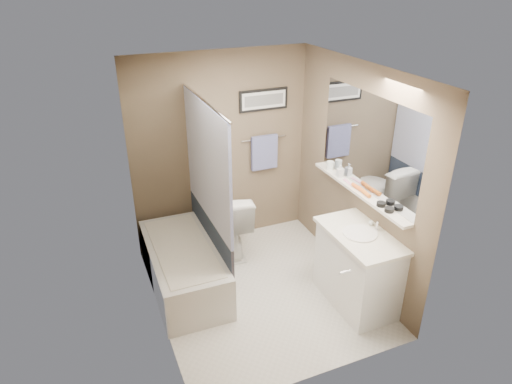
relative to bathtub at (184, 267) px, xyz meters
name	(u,v)px	position (x,y,z in m)	size (l,w,h in m)	color
ground	(261,291)	(0.75, -0.41, -0.25)	(2.50, 2.50, 0.00)	silver
ceiling	(263,73)	(0.75, -0.41, 2.13)	(2.20, 2.50, 0.04)	white
wall_back	(222,152)	(0.75, 0.82, 0.95)	(2.20, 0.04, 2.40)	brown
wall_front	(326,260)	(0.75, -1.64, 0.95)	(2.20, 0.04, 2.40)	brown
wall_left	(152,214)	(-0.33, -0.41, 0.95)	(0.04, 2.50, 2.40)	brown
wall_right	(355,176)	(1.83, -0.41, 0.95)	(0.04, 2.50, 2.40)	brown
tile_surround	(143,210)	(-0.34, 0.09, 0.75)	(0.02, 1.55, 2.00)	#BBAD8D
curtain_rod	(204,101)	(0.35, 0.09, 1.80)	(0.02, 0.02, 1.55)	silver
curtain_upper	(207,163)	(0.35, 0.09, 1.15)	(0.03, 1.45, 1.28)	white
curtain_lower	(211,231)	(0.35, 0.09, 0.33)	(0.03, 1.45, 0.36)	#28354C
mirror	(368,144)	(1.84, -0.56, 1.37)	(0.02, 1.60, 1.00)	silver
shelf	(358,191)	(1.79, -0.56, 0.85)	(0.12, 1.60, 0.03)	silver
towel_bar	(264,138)	(1.30, 0.80, 1.05)	(0.02, 0.02, 0.60)	silver
towel	(264,152)	(1.30, 0.78, 0.87)	(0.34, 0.05, 0.44)	#969EDA
art_frame	(264,100)	(1.30, 0.82, 1.53)	(0.62, 0.03, 0.26)	black
art_mat	(264,100)	(1.30, 0.80, 1.53)	(0.56, 0.00, 0.20)	white
art_image	(264,100)	(1.30, 0.80, 1.53)	(0.50, 0.00, 0.13)	#595959
door	(383,266)	(1.30, -1.66, 0.75)	(0.80, 0.02, 2.00)	silver
door_handle	(345,272)	(0.97, -1.60, 0.75)	(0.02, 0.02, 0.10)	silver
bathtub	(184,267)	(0.00, 0.00, 0.00)	(0.70, 1.50, 0.50)	silver
tub_rim	(182,248)	(0.00, 0.00, 0.25)	(0.56, 1.36, 0.02)	silver
toilet	(229,221)	(0.71, 0.48, 0.16)	(0.46, 0.81, 0.83)	white
vanity	(357,270)	(1.60, -0.94, 0.15)	(0.50, 0.90, 0.80)	white
countertop	(361,235)	(1.59, -0.94, 0.57)	(0.54, 0.96, 0.04)	white
sink_basin	(360,233)	(1.58, -0.94, 0.60)	(0.34, 0.34, 0.01)	white
faucet_spout	(377,226)	(1.78, -0.94, 0.64)	(0.02, 0.02, 0.10)	silver
faucet_knob	(371,223)	(1.78, -0.84, 0.62)	(0.05, 0.05, 0.05)	white
candle_bowl_near	(389,210)	(1.79, -1.08, 0.89)	(0.09, 0.09, 0.04)	black
candle_bowl_far	(381,204)	(1.79, -0.95, 0.89)	(0.09, 0.09, 0.04)	black
hair_brush_front	(364,192)	(1.79, -0.66, 0.89)	(0.04, 0.04, 0.22)	orange
hair_brush_back	(359,188)	(1.79, -0.57, 0.89)	(0.04, 0.04, 0.22)	orange
pink_comb	(348,182)	(1.79, -0.36, 0.87)	(0.03, 0.16, 0.01)	pink
glass_jar	(330,166)	(1.79, 0.01, 0.92)	(0.08, 0.08, 0.10)	white
soap_bottle	(340,171)	(1.79, -0.20, 0.93)	(0.06, 0.06, 0.14)	#999999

